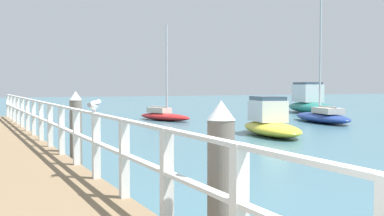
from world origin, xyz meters
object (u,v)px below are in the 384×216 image
(dock_piling_far, at_px, (76,131))
(boat_1, at_px, (310,103))
(dock_piling_near, at_px, (221,189))
(boat_2, at_px, (164,115))
(seagull_foreground, at_px, (95,104))
(boat_0, at_px, (322,116))
(boat_3, at_px, (270,122))

(dock_piling_far, relative_size, boat_1, 0.26)
(dock_piling_near, relative_size, boat_2, 0.35)
(seagull_foreground, bearing_deg, dock_piling_far, 120.10)
(boat_0, height_order, boat_2, boat_0)
(boat_2, xyz_separation_m, boat_3, (0.86, -9.30, 0.20))
(seagull_foreground, distance_m, boat_1, 28.42)
(boat_1, height_order, boat_3, boat_1)
(dock_piling_near, xyz_separation_m, boat_2, (7.80, 21.62, -0.62))
(dock_piling_near, bearing_deg, boat_3, 54.93)
(boat_2, relative_size, boat_3, 1.05)
(boat_2, bearing_deg, boat_1, 175.00)
(dock_piling_near, relative_size, dock_piling_far, 1.00)
(seagull_foreground, distance_m, boat_2, 19.65)
(boat_1, relative_size, boat_3, 1.43)
(seagull_foreground, xyz_separation_m, boat_3, (9.03, 8.52, -1.16))
(boat_3, bearing_deg, boat_2, 108.97)
(dock_piling_near, relative_size, boat_3, 0.37)
(seagull_foreground, xyz_separation_m, boat_2, (8.17, 17.82, -1.35))
(boat_1, bearing_deg, seagull_foreground, -118.93)
(dock_piling_far, height_order, boat_1, boat_1)
(dock_piling_near, height_order, boat_2, boat_2)
(boat_1, xyz_separation_m, boat_2, (-11.76, -2.41, -0.41))
(boat_2, height_order, boat_3, boat_2)
(boat_0, bearing_deg, dock_piling_far, -133.85)
(dock_piling_far, bearing_deg, dock_piling_near, -90.00)
(boat_0, relative_size, boat_3, 1.28)
(dock_piling_near, height_order, boat_1, boat_1)
(seagull_foreground, relative_size, boat_1, 0.06)
(boat_0, bearing_deg, dock_piling_near, -118.17)
(dock_piling_near, height_order, boat_0, boat_0)
(seagull_foreground, bearing_deg, boat_0, 76.92)
(boat_0, bearing_deg, boat_3, -131.01)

